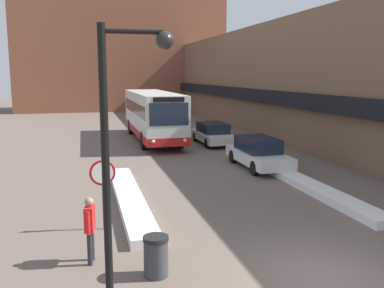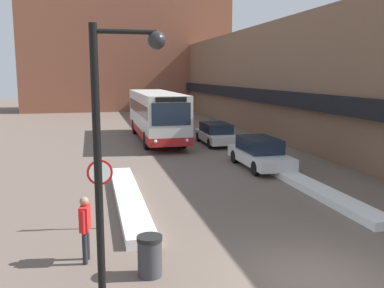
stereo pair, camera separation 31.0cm
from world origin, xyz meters
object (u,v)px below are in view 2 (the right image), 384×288
parked_car_back (216,133)px  pedestrian (85,223)px  parked_car_front (260,153)px  street_lamp (113,131)px  stop_sign (100,179)px  trash_bin (150,256)px  city_bus (156,114)px

parked_car_back → pedestrian: pedestrian is taller
parked_car_front → street_lamp: bearing=-124.8°
street_lamp → pedestrian: street_lamp is taller
parked_car_front → pedestrian: bearing=-132.3°
stop_sign → trash_bin: bearing=-73.4°
parked_car_front → trash_bin: (-6.83, -10.17, -0.27)m
city_bus → stop_sign: 17.46m
parked_car_back → pedestrian: bearing=-116.4°
pedestrian → parked_car_front: bearing=-31.1°
city_bus → stop_sign: size_ratio=5.58×
trash_bin → pedestrian: bearing=142.5°
street_lamp → trash_bin: size_ratio=5.81×
pedestrian → street_lamp: bearing=-149.5°
parked_car_front → pedestrian: size_ratio=2.86×
city_bus → street_lamp: (-4.00, -21.05, 1.66)m
parked_car_front → city_bus: bearing=109.6°
city_bus → stop_sign: (-4.22, -16.94, -0.31)m
pedestrian → trash_bin: (1.43, -1.10, -0.51)m
city_bus → street_lamp: street_lamp is taller
parked_car_back → street_lamp: (-7.61, -18.46, 2.78)m
city_bus → trash_bin: (-3.22, -20.29, -1.34)m
city_bus → parked_car_front: bearing=-70.4°
city_bus → parked_car_back: city_bus is taller
pedestrian → trash_bin: 1.87m
street_lamp → trash_bin: (0.78, 0.75, -3.00)m
stop_sign → street_lamp: bearing=-86.9°
parked_car_back → trash_bin: size_ratio=4.94×
stop_sign → street_lamp: street_lamp is taller
city_bus → pedestrian: size_ratio=7.10×
pedestrian → trash_bin: bearing=-116.3°
parked_car_front → parked_car_back: 7.54m
street_lamp → pedestrian: (-0.65, 1.85, -2.49)m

